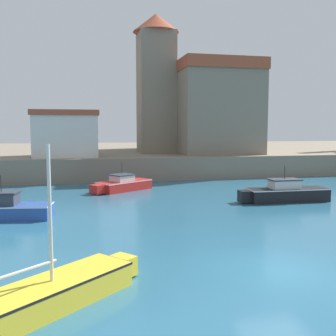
{
  "coord_description": "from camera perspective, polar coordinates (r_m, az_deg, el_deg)",
  "views": [
    {
      "loc": [
        -6.75,
        -12.23,
        4.97
      ],
      "look_at": [
        -0.31,
        16.21,
        2.0
      ],
      "focal_mm": 42.0,
      "sensor_mm": 36.0,
      "label": 1
    }
  ],
  "objects": [
    {
      "name": "harbor_shed_mid_row",
      "position": [
        39.89,
        -14.6,
        4.87
      ],
      "size": [
        6.25,
        6.1,
        4.46
      ],
      "color": "silver",
      "rests_on": "quay_seawall"
    },
    {
      "name": "motorboat_blue_1",
      "position": [
        23.49,
        -22.82,
        -5.49
      ],
      "size": [
        5.67,
        2.42,
        2.41
      ],
      "color": "#284C9E",
      "rests_on": "ground"
    },
    {
      "name": "motorboat_red_3",
      "position": [
        31.55,
        -6.65,
        -2.37
      ],
      "size": [
        5.18,
        4.12,
        2.21
      ],
      "color": "red",
      "rests_on": "ground"
    },
    {
      "name": "sailboat_yellow_2",
      "position": [
        11.76,
        -17.6,
        -17.26
      ],
      "size": [
        5.71,
        5.1,
        4.54
      ],
      "color": "yellow",
      "rests_on": "ground"
    },
    {
      "name": "ground_plane",
      "position": [
        14.83,
        15.66,
        -13.99
      ],
      "size": [
        200.0,
        200.0,
        0.0
      ],
      "primitive_type": "plane",
      "color": "#28607F"
    },
    {
      "name": "church",
      "position": [
        48.0,
        4.1,
        9.01
      ],
      "size": [
        13.15,
        17.96,
        15.25
      ],
      "color": "gray",
      "rests_on": "quay_seawall"
    },
    {
      "name": "motorboat_black_0",
      "position": [
        27.88,
        16.65,
        -3.48
      ],
      "size": [
        6.28,
        1.76,
        2.45
      ],
      "color": "black",
      "rests_on": "ground"
    },
    {
      "name": "quay_seawall",
      "position": [
        56.33,
        -5.84,
        1.84
      ],
      "size": [
        120.0,
        40.0,
        2.19
      ],
      "primitive_type": "cube",
      "color": "gray",
      "rests_on": "ground"
    }
  ]
}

